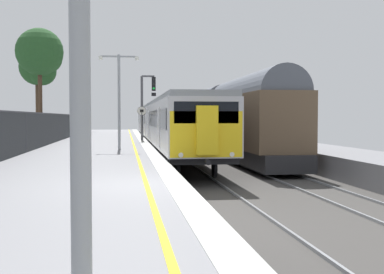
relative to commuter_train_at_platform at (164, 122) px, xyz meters
name	(u,v)px	position (x,y,z in m)	size (l,w,h in m)	color
ground	(266,207)	(0.54, -25.66, -1.88)	(17.40, 110.00, 1.21)	gray
commuter_train_at_platform	(164,122)	(0.00, 0.00, 0.00)	(2.83, 40.37, 3.81)	#B7B7BC
freight_train_adjacent_track	(196,117)	(4.00, 10.07, 0.44)	(2.60, 55.80, 4.93)	#232326
signal_gantry	(146,100)	(-1.46, -2.39, 1.66)	(1.10, 0.24, 4.66)	#47474C
speed_limit_sign	(142,119)	(-1.85, -4.91, 0.26)	(0.59, 0.08, 2.38)	#59595B
platform_lamp_mid	(119,93)	(-3.25, -12.66, 1.62)	(2.00, 0.20, 4.81)	#93999E
background_tree_left	(39,69)	(-10.32, 6.06, 4.57)	(3.26, 3.33, 7.59)	#473323
background_tree_right	(41,54)	(-9.26, 0.87, 5.24)	(3.58, 3.58, 8.43)	#473323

